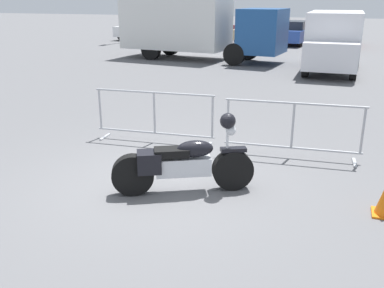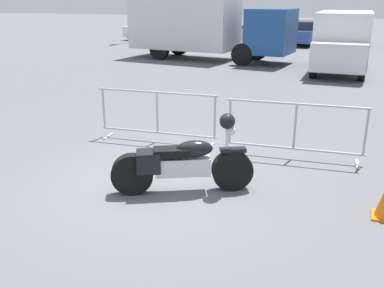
{
  "view_description": "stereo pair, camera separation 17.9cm",
  "coord_description": "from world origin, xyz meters",
  "px_view_note": "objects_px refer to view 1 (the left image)",
  "views": [
    {
      "loc": [
        2.53,
        -5.83,
        2.88
      ],
      "look_at": [
        0.41,
        0.24,
        0.65
      ],
      "focal_mm": 40.0,
      "sensor_mm": 36.0,
      "label": 1
    },
    {
      "loc": [
        2.7,
        -5.77,
        2.88
      ],
      "look_at": [
        0.41,
        0.24,
        0.65
      ],
      "focal_mm": 40.0,
      "sensor_mm": 36.0,
      "label": 2
    }
  ],
  "objects_px": {
    "parked_car_white": "(139,28)",
    "parked_car_tan": "(253,31)",
    "crowd_barrier_far": "(293,129)",
    "delivery_van": "(334,40)",
    "parked_car_maroon": "(211,30)",
    "parked_car_blue": "(294,33)",
    "parked_car_red": "(339,34)",
    "box_truck": "(193,24)",
    "parked_car_black": "(174,30)",
    "crowd_barrier_near": "(154,116)",
    "motorcycle": "(183,163)"
  },
  "relations": [
    {
      "from": "parked_car_blue",
      "to": "parked_car_red",
      "type": "relative_size",
      "value": 1.04
    },
    {
      "from": "parked_car_maroon",
      "to": "parked_car_blue",
      "type": "bearing_deg",
      "value": -83.56
    },
    {
      "from": "delivery_van",
      "to": "parked_car_white",
      "type": "xyz_separation_m",
      "value": [
        -13.54,
        10.16,
        -0.53
      ]
    },
    {
      "from": "delivery_van",
      "to": "parked_car_maroon",
      "type": "relative_size",
      "value": 1.11
    },
    {
      "from": "motorcycle",
      "to": "parked_car_black",
      "type": "xyz_separation_m",
      "value": [
        -9.11,
        22.65,
        0.23
      ]
    },
    {
      "from": "motorcycle",
      "to": "parked_car_black",
      "type": "relative_size",
      "value": 0.48
    },
    {
      "from": "crowd_barrier_near",
      "to": "crowd_barrier_far",
      "type": "distance_m",
      "value": 2.78
    },
    {
      "from": "parked_car_white",
      "to": "parked_car_maroon",
      "type": "bearing_deg",
      "value": -85.1
    },
    {
      "from": "delivery_van",
      "to": "crowd_barrier_far",
      "type": "bearing_deg",
      "value": -1.43
    },
    {
      "from": "crowd_barrier_far",
      "to": "parked_car_tan",
      "type": "distance_m",
      "value": 21.85
    },
    {
      "from": "crowd_barrier_near",
      "to": "parked_car_black",
      "type": "xyz_separation_m",
      "value": [
        -7.72,
        20.6,
        0.15
      ]
    },
    {
      "from": "parked_car_red",
      "to": "crowd_barrier_far",
      "type": "bearing_deg",
      "value": -173.91
    },
    {
      "from": "motorcycle",
      "to": "parked_car_white",
      "type": "distance_m",
      "value": 25.73
    },
    {
      "from": "motorcycle",
      "to": "crowd_barrier_near",
      "type": "xyz_separation_m",
      "value": [
        -1.39,
        2.05,
        0.09
      ]
    },
    {
      "from": "parked_car_black",
      "to": "parked_car_maroon",
      "type": "height_order",
      "value": "parked_car_maroon"
    },
    {
      "from": "parked_car_red",
      "to": "parked_car_white",
      "type": "bearing_deg",
      "value": 96.45
    },
    {
      "from": "motorcycle",
      "to": "parked_car_black",
      "type": "height_order",
      "value": "parked_car_black"
    },
    {
      "from": "parked_car_tan",
      "to": "delivery_van",
      "type": "bearing_deg",
      "value": -145.96
    },
    {
      "from": "parked_car_black",
      "to": "parked_car_tan",
      "type": "xyz_separation_m",
      "value": [
        5.44,
        0.65,
        -0.02
      ]
    },
    {
      "from": "motorcycle",
      "to": "crowd_barrier_near",
      "type": "distance_m",
      "value": 2.48
    },
    {
      "from": "parked_car_black",
      "to": "delivery_van",
      "type": "bearing_deg",
      "value": -125.46
    },
    {
      "from": "parked_car_white",
      "to": "crowd_barrier_far",
      "type": "bearing_deg",
      "value": -140.4
    },
    {
      "from": "parked_car_white",
      "to": "parked_car_maroon",
      "type": "xyz_separation_m",
      "value": [
        5.44,
        -0.21,
        0.04
      ]
    },
    {
      "from": "parked_car_tan",
      "to": "motorcycle",
      "type": "bearing_deg",
      "value": -163.9
    },
    {
      "from": "crowd_barrier_far",
      "to": "parked_car_white",
      "type": "bearing_deg",
      "value": 122.45
    },
    {
      "from": "parked_car_black",
      "to": "crowd_barrier_far",
      "type": "bearing_deg",
      "value": -145.83
    },
    {
      "from": "delivery_van",
      "to": "parked_car_white",
      "type": "bearing_deg",
      "value": -126.59
    },
    {
      "from": "box_truck",
      "to": "parked_car_white",
      "type": "height_order",
      "value": "box_truck"
    },
    {
      "from": "box_truck",
      "to": "delivery_van",
      "type": "xyz_separation_m",
      "value": [
        6.42,
        -1.33,
        -0.39
      ]
    },
    {
      "from": "parked_car_white",
      "to": "parked_car_tan",
      "type": "height_order",
      "value": "parked_car_white"
    },
    {
      "from": "parked_car_black",
      "to": "parked_car_tan",
      "type": "height_order",
      "value": "parked_car_black"
    },
    {
      "from": "box_truck",
      "to": "parked_car_black",
      "type": "distance_m",
      "value": 9.73
    },
    {
      "from": "parked_car_blue",
      "to": "parked_car_red",
      "type": "xyz_separation_m",
      "value": [
        2.72,
        0.12,
        -0.03
      ]
    },
    {
      "from": "delivery_van",
      "to": "parked_car_blue",
      "type": "relative_size",
      "value": 1.13
    },
    {
      "from": "motorcycle",
      "to": "parked_car_black",
      "type": "bearing_deg",
      "value": 85.48
    },
    {
      "from": "delivery_van",
      "to": "parked_car_blue",
      "type": "xyz_separation_m",
      "value": [
        -2.66,
        9.87,
        -0.51
      ]
    },
    {
      "from": "crowd_barrier_far",
      "to": "box_truck",
      "type": "distance_m",
      "value": 13.48
    },
    {
      "from": "delivery_van",
      "to": "parked_car_maroon",
      "type": "height_order",
      "value": "delivery_van"
    },
    {
      "from": "crowd_barrier_far",
      "to": "motorcycle",
      "type": "bearing_deg",
      "value": -124.18
    },
    {
      "from": "motorcycle",
      "to": "delivery_van",
      "type": "height_order",
      "value": "delivery_van"
    },
    {
      "from": "parked_car_black",
      "to": "parked_car_blue",
      "type": "relative_size",
      "value": 0.97
    },
    {
      "from": "delivery_van",
      "to": "parked_car_tan",
      "type": "distance_m",
      "value": 11.91
    },
    {
      "from": "parked_car_tan",
      "to": "parked_car_blue",
      "type": "height_order",
      "value": "parked_car_blue"
    },
    {
      "from": "parked_car_black",
      "to": "parked_car_blue",
      "type": "distance_m",
      "value": 8.16
    },
    {
      "from": "crowd_barrier_far",
      "to": "parked_car_maroon",
      "type": "xyz_separation_m",
      "value": [
        -7.78,
        20.59,
        0.19
      ]
    },
    {
      "from": "crowd_barrier_far",
      "to": "parked_car_blue",
      "type": "xyz_separation_m",
      "value": [
        -2.34,
        20.52,
        0.17
      ]
    },
    {
      "from": "crowd_barrier_far",
      "to": "box_truck",
      "type": "height_order",
      "value": "box_truck"
    },
    {
      "from": "box_truck",
      "to": "parked_car_black",
      "type": "height_order",
      "value": "box_truck"
    },
    {
      "from": "parked_car_maroon",
      "to": "parked_car_tan",
      "type": "distance_m",
      "value": 2.8
    },
    {
      "from": "crowd_barrier_far",
      "to": "delivery_van",
      "type": "height_order",
      "value": "delivery_van"
    }
  ]
}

